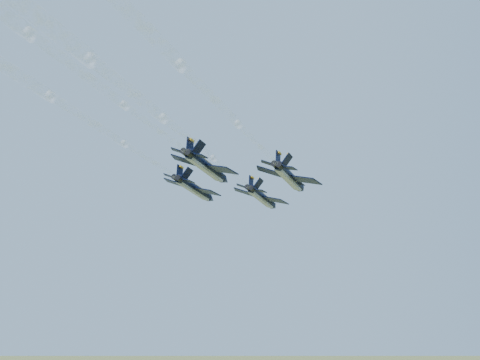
# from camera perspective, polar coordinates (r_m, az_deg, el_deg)

# --- Properties ---
(jet_lead) EXTENTS (12.38, 17.41, 5.20)m
(jet_lead) POSITION_cam_1_polar(r_m,az_deg,el_deg) (118.35, 2.41, -1.88)
(jet_lead) COLOR black
(jet_left) EXTENTS (12.38, 17.41, 5.20)m
(jet_left) POSITION_cam_1_polar(r_m,az_deg,el_deg) (110.53, -4.84, -0.95)
(jet_left) COLOR black
(jet_right) EXTENTS (12.38, 17.41, 5.20)m
(jet_right) POSITION_cam_1_polar(r_m,az_deg,el_deg) (101.55, 5.37, 0.27)
(jet_right) COLOR black
(jet_slot) EXTENTS (12.38, 17.41, 5.20)m
(jet_slot) POSITION_cam_1_polar(r_m,az_deg,el_deg) (94.21, -3.53, 1.40)
(jet_slot) COLOR black
(smoke_trail_lead) EXTENTS (25.28, 86.61, 3.35)m
(smoke_trail_lead) POSITION_cam_1_polar(r_m,az_deg,el_deg) (63.21, -20.85, 10.49)
(smoke_trail_lead) COLOR white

